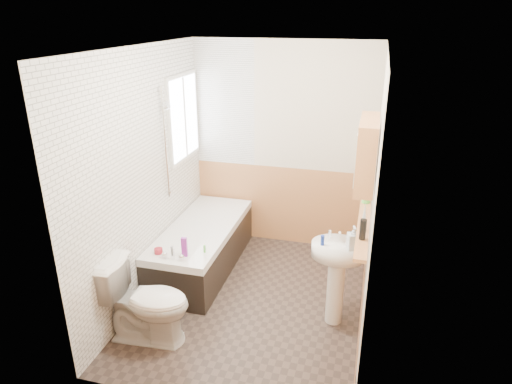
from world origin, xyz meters
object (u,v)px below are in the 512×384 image
Objects in this scene: bathtub at (202,246)px; sink at (337,267)px; medicine_cabinet at (367,153)px; toilet at (146,302)px; pine_shelf at (364,221)px.

sink is at bearing -21.25° from bathtub.
bathtub is 2.37m from medicine_cabinet.
toilet is at bearing -142.58° from sink.
toilet is 2.04m from pine_shelf.
pine_shelf is (1.77, -0.63, 0.82)m from bathtub.
bathtub is 1.71m from sink.
bathtub is at bearing 173.27° from sink.
sink is 1.53× the size of medicine_cabinet.
toilet is 1.28× the size of medicine_cabinet.
toilet is 1.75m from sink.
pine_shelf reaches higher than bathtub.
toilet is (-0.03, -1.29, 0.11)m from bathtub.
medicine_cabinet is (1.74, -0.70, 1.45)m from bathtub.
medicine_cabinet reaches higher than toilet.
toilet is at bearing -91.34° from bathtub.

